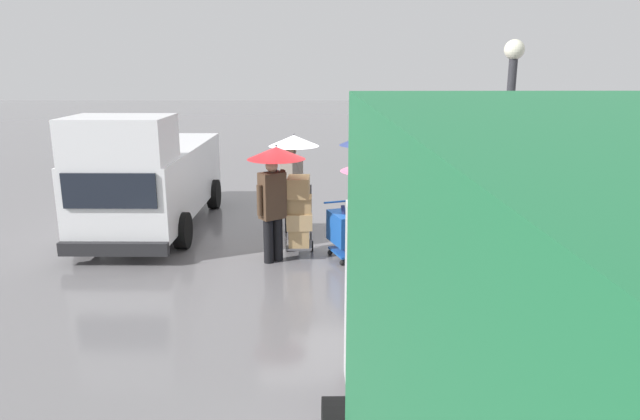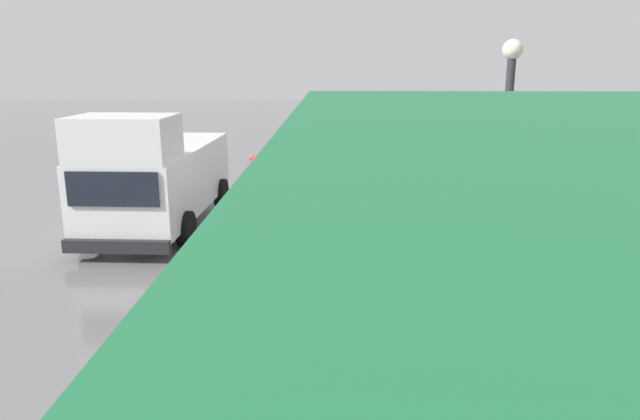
# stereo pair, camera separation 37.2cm
# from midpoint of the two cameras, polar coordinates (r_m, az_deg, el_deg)

# --- Properties ---
(ground_plane) EXTENTS (90.00, 90.00, 0.00)m
(ground_plane) POSITION_cam_midpoint_polar(r_m,az_deg,el_deg) (11.66, -0.66, -3.27)
(ground_plane) COLOR slate
(cargo_van_parked_right) EXTENTS (2.20, 5.34, 2.60)m
(cargo_van_parked_right) POSITION_cam_midpoint_polar(r_m,az_deg,el_deg) (12.94, -17.31, 3.24)
(cargo_van_parked_right) COLOR white
(cargo_van_parked_right) RESTS_ON ground
(shopping_cart_vendor) EXTENTS (0.80, 0.96, 1.04)m
(shopping_cart_vendor) POSITION_cam_midpoint_polar(r_m,az_deg,el_deg) (10.56, 1.65, -1.95)
(shopping_cart_vendor) COLOR #1951B2
(shopping_cart_vendor) RESTS_ON ground
(hand_dolly_boxes) EXTENTS (0.53, 0.71, 1.52)m
(hand_dolly_boxes) POSITION_cam_midpoint_polar(r_m,az_deg,el_deg) (10.66, -3.11, -0.23)
(hand_dolly_boxes) COLOR #515156
(hand_dolly_boxes) RESTS_ON ground
(pedestrian_pink_side) EXTENTS (1.04, 1.04, 2.15)m
(pedestrian_pink_side) POSITION_cam_midpoint_polar(r_m,az_deg,el_deg) (9.10, 4.33, 1.86)
(pedestrian_pink_side) COLOR black
(pedestrian_pink_side) RESTS_ON ground
(pedestrian_black_side) EXTENTS (1.04, 1.04, 2.15)m
(pedestrian_black_side) POSITION_cam_midpoint_polar(r_m,az_deg,el_deg) (11.91, -3.61, 4.93)
(pedestrian_black_side) COLOR black
(pedestrian_black_side) RESTS_ON ground
(pedestrian_white_side) EXTENTS (1.04, 1.04, 2.15)m
(pedestrian_white_side) POSITION_cam_midpoint_polar(r_m,az_deg,el_deg) (10.26, -5.58, 3.35)
(pedestrian_white_side) COLOR black
(pedestrian_white_side) RESTS_ON ground
(pedestrian_far_side) EXTENTS (1.04, 1.04, 2.15)m
(pedestrian_far_side) POSITION_cam_midpoint_polar(r_m,az_deg,el_deg) (12.04, 3.52, 5.04)
(pedestrian_far_side) COLOR black
(pedestrian_far_side) RESTS_ON ground
(street_lamp) EXTENTS (0.28, 0.28, 3.86)m
(street_lamp) POSITION_cam_midpoint_polar(r_m,az_deg,el_deg) (8.72, 16.87, 6.08)
(street_lamp) COLOR #2D2D33
(street_lamp) RESTS_ON ground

